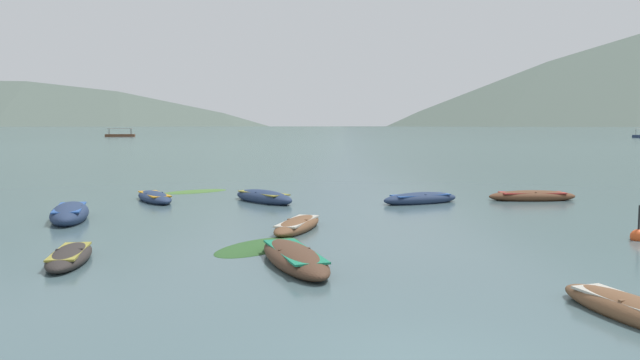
# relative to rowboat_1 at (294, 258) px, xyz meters

# --- Properties ---
(ground_plane) EXTENTS (6000.00, 6000.00, 0.00)m
(ground_plane) POSITION_rel_rowboat_1_xyz_m (2.55, 1493.58, -0.18)
(ground_plane) COLOR #476066
(mountain_0) EXTENTS (1803.55, 1803.55, 504.74)m
(mountain_0) POSITION_rel_rowboat_1_xyz_m (-1095.39, 1845.23, 252.19)
(mountain_0) COLOR #4C5B56
(mountain_0) RESTS_ON ground
(mountain_1) EXTENTS (1713.11, 1713.11, 412.00)m
(mountain_1) POSITION_rel_rowboat_1_xyz_m (-674.69, 1652.42, 205.82)
(mountain_1) COLOR #56665B
(mountain_1) RESTS_ON ground
(mountain_2) EXTENTS (1364.80, 1364.80, 421.92)m
(mountain_2) POSITION_rel_rowboat_1_xyz_m (-187.25, 1873.72, 210.78)
(mountain_2) COLOR slate
(mountain_2) RESTS_ON ground
(mountain_3) EXTENTS (1709.88, 1709.88, 460.52)m
(mountain_3) POSITION_rel_rowboat_1_xyz_m (659.47, 1573.00, 230.08)
(mountain_3) COLOR #56665B
(mountain_3) RESTS_ON ground
(rowboat_1) EXTENTS (2.76, 4.55, 0.58)m
(rowboat_1) POSITION_rel_rowboat_1_xyz_m (0.00, 0.00, 0.00)
(rowboat_1) COLOR #4C3323
(rowboat_1) RESTS_ON ground
(rowboat_2) EXTENTS (3.87, 2.90, 0.60)m
(rowboat_2) POSITION_rel_rowboat_1_xyz_m (4.23, 12.76, 0.01)
(rowboat_2) COLOR navy
(rowboat_2) RESTS_ON ground
(rowboat_3) EXTENTS (3.12, 3.93, 0.55)m
(rowboat_3) POSITION_rel_rowboat_1_xyz_m (-7.87, 12.58, -0.01)
(rowboat_3) COLOR navy
(rowboat_3) RESTS_ON ground
(rowboat_5) EXTENTS (2.64, 4.35, 0.77)m
(rowboat_5) POSITION_rel_rowboat_1_xyz_m (-9.08, 6.79, 0.06)
(rowboat_5) COLOR navy
(rowboat_5) RESTS_ON ground
(rowboat_7) EXTENTS (1.74, 3.89, 0.50)m
(rowboat_7) POSITION_rel_rowboat_1_xyz_m (-0.49, 5.20, -0.03)
(rowboat_7) COLOR brown
(rowboat_7) RESTS_ON ground
(rowboat_8) EXTENTS (4.20, 1.76, 0.57)m
(rowboat_8) POSITION_rel_rowboat_1_xyz_m (9.49, 14.21, -0.00)
(rowboat_8) COLOR brown
(rowboat_8) RESTS_ON ground
(rowboat_9) EXTENTS (2.17, 3.56, 0.51)m
(rowboat_9) POSITION_rel_rowboat_1_xyz_m (6.61, -3.92, -0.02)
(rowboat_9) COLOR brown
(rowboat_9) RESTS_ON ground
(rowboat_10) EXTENTS (1.72, 3.35, 0.47)m
(rowboat_10) POSITION_rel_rowboat_1_xyz_m (-5.76, -0.11, -0.03)
(rowboat_10) COLOR #2D2826
(rowboat_10) RESTS_ON ground
(rowboat_11) EXTENTS (3.68, 3.78, 0.68)m
(rowboat_11) POSITION_rel_rowboat_1_xyz_m (-2.84, 12.68, 0.03)
(rowboat_11) COLOR navy
(rowboat_11) RESTS_ON ground
(ferry_0) EXTENTS (8.23, 4.14, 2.54)m
(ferry_0) POSITION_rel_rowboat_1_xyz_m (-66.88, 156.81, 0.27)
(ferry_0) COLOR brown
(ferry_0) RESTS_ON ground
(mooring_buoy) EXTENTS (0.48, 0.48, 1.21)m
(mooring_buoy) POSITION_rel_rowboat_1_xyz_m (10.06, 4.13, -0.07)
(mooring_buoy) COLOR #DB4C1E
(mooring_buoy) RESTS_ON ground
(weed_patch_0) EXTENTS (3.65, 3.49, 0.14)m
(weed_patch_0) POSITION_rel_rowboat_1_xyz_m (-7.08, 16.63, -0.18)
(weed_patch_0) COLOR #477033
(weed_patch_0) RESTS_ON ground
(weed_patch_1) EXTENTS (3.00, 3.83, 0.14)m
(weed_patch_1) POSITION_rel_rowboat_1_xyz_m (-1.29, 2.21, -0.18)
(weed_patch_1) COLOR #2D5628
(weed_patch_1) RESTS_ON ground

